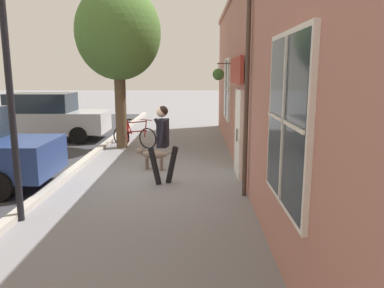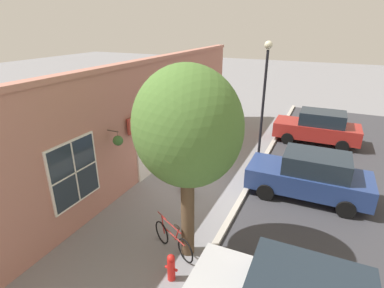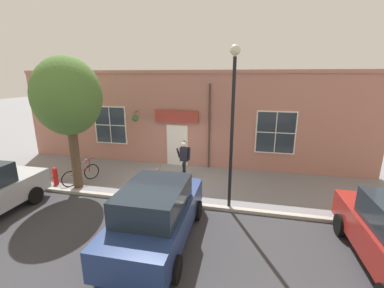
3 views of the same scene
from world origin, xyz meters
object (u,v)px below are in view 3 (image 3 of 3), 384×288
Objects in this scene: dog_on_leash at (155,172)px; fire_hydrant at (55,176)px; pedestrian_walking at (184,156)px; parked_car_mid_block at (157,213)px; street_tree_by_curb at (68,98)px; leaning_bicycle at (81,174)px; street_lamp at (233,109)px.

fire_hydrant is (1.39, -3.97, -0.00)m from dog_on_leash.
pedestrian_walking reaches higher than parked_car_mid_block.
street_tree_by_curb is 1.22× the size of parked_car_mid_block.
dog_on_leash is 1.36× the size of fire_hydrant.
pedestrian_walking is 4.54m from leaning_bicycle.
fire_hydrant is at bearing -70.67° from dog_on_leash.
street_lamp reaches higher than parked_car_mid_block.
dog_on_leash is 4.97m from street_lamp.
dog_on_leash is 0.19× the size of street_lamp.
street_lamp is (1.85, 3.42, 3.08)m from dog_on_leash.
leaning_bicycle is (0.95, -3.04, -0.02)m from dog_on_leash.
leaning_bicycle reaches higher than fire_hydrant.
street_tree_by_curb is at bearing -94.84° from street_lamp.
street_lamp reaches higher than fire_hydrant.
leaning_bicycle is (1.35, -4.27, -0.70)m from pedestrian_walking.
pedestrian_walking is 0.34× the size of street_tree_by_curb.
street_tree_by_curb reaches higher than fire_hydrant.
street_tree_by_curb reaches higher than parked_car_mid_block.
street_lamp is (-2.28, 1.80, 2.60)m from parked_car_mid_block.
street_lamp is at bearing 82.03° from leaning_bicycle.
street_tree_by_curb is 3.31m from leaning_bicycle.
dog_on_leash is at bearing -71.75° from pedestrian_walking.
dog_on_leash is 0.20× the size of street_tree_by_curb.
street_tree_by_curb is (1.31, -2.94, 3.27)m from dog_on_leash.
pedestrian_walking is 2.31× the size of fire_hydrant.
pedestrian_walking is at bearing 107.55° from leaning_bicycle.
street_tree_by_curb is 6.39m from street_lamp.
fire_hydrant is (-2.74, -5.60, -0.48)m from parked_car_mid_block.
pedestrian_walking is 0.41× the size of parked_car_mid_block.
parked_car_mid_block reaches higher than dog_on_leash.
street_tree_by_curb is 6.84× the size of fire_hydrant.
street_tree_by_curb reaches higher than dog_on_leash.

